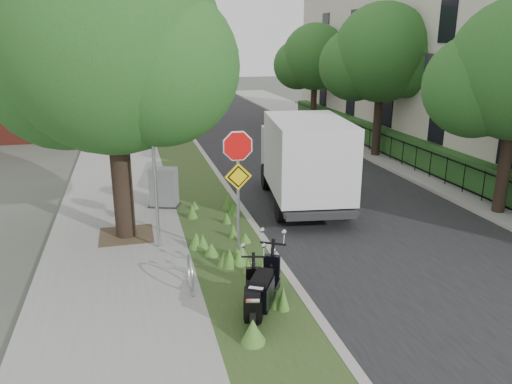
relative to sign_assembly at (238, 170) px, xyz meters
The scene contains 21 objects.
ground 2.78m from the sign_assembly, 22.62° to the right, with size 120.00×120.00×0.00m, color #4C5147.
sidewalk_near 10.10m from the sign_assembly, 106.84° to the left, with size 3.50×60.00×0.12m, color gray.
verge 9.69m from the sign_assembly, 90.61° to the left, with size 2.00×60.00×0.12m, color #27441D.
kerb_near 9.73m from the sign_assembly, 84.54° to the left, with size 0.20×60.00×0.13m, color #9E9991.
road 10.65m from the sign_assembly, 64.96° to the left, with size 7.00×60.00×0.01m, color black.
kerb_far 12.50m from the sign_assembly, 50.01° to the left, with size 0.20×60.00×0.13m, color #9E9991.
footpath_far 13.64m from the sign_assembly, 44.45° to the left, with size 3.20×60.00×0.12m, color gray.
street_tree_main 4.30m from the sign_assembly, 139.63° to the left, with size 6.21×5.54×7.66m.
bare_post 2.18m from the sign_assembly, 145.95° to the left, with size 0.08×0.08×4.00m.
bike_hoop 2.54m from the sign_assembly, 137.69° to the right, with size 0.06×0.78×0.77m.
sign_assembly is the anchor object (origin of this frame).
fence_far 12.86m from the sign_assembly, 47.60° to the left, with size 0.04×24.00×1.00m.
hedge_far 13.34m from the sign_assembly, 45.36° to the left, with size 1.00×24.00×1.10m, color #174219.
terrace_houses 16.07m from the sign_assembly, 36.15° to the left, with size 7.40×26.40×8.20m.
brick_building 22.97m from the sign_assembly, 110.72° to the left, with size 9.40×10.40×8.30m.
far_tree_b 12.78m from the sign_assembly, 48.62° to the left, with size 4.83×4.31×6.56m.
far_tree_c 19.42m from the sign_assembly, 64.46° to the left, with size 4.37×3.89×5.93m.
scooter_near 3.30m from the sign_assembly, 96.91° to the right, with size 0.60×1.58×0.77m.
scooter_far 3.04m from the sign_assembly, 91.21° to the right, with size 1.00×1.63×0.86m.
box_truck 4.89m from the sign_assembly, 52.26° to the left, with size 2.82×5.62×2.44m.
utility_cabinet 4.95m from the sign_assembly, 107.60° to the left, with size 1.07×0.89×1.22m.
Camera 1 is at (-3.70, -10.09, 5.16)m, focal length 35.00 mm.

